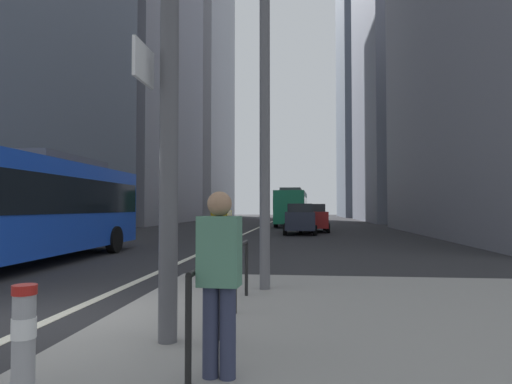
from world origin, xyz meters
name	(u,v)px	position (x,y,z in m)	size (l,w,h in m)	color
ground_plane	(240,236)	(0.00, 20.00, 0.00)	(160.00, 160.00, 0.00)	#28282B
median_island	(454,351)	(5.50, -1.00, 0.07)	(9.00, 10.00, 0.15)	gray
lane_centre_line	(257,228)	(0.00, 30.00, 0.01)	(0.20, 80.00, 0.01)	beige
office_tower_left_mid	(128,33)	(-16.00, 41.85, 21.49)	(12.33, 22.08, 42.99)	gray
office_tower_left_far	(190,69)	(-16.00, 69.33, 25.90)	(12.47, 22.45, 51.80)	#9E9EA3
office_tower_right_mid	(408,17)	(17.00, 50.91, 25.72)	(11.73, 22.76, 51.43)	slate
office_tower_right_far	(375,76)	(17.00, 76.90, 25.83)	(12.94, 19.91, 51.66)	slate
city_bus_blue_oncoming	(24,203)	(-4.34, 5.94, 1.84)	(2.90, 11.85, 3.40)	blue
city_bus_red_receding	(292,206)	(2.72, 35.20, 1.84)	(2.91, 11.34, 3.40)	#198456
city_bus_red_distant	(291,206)	(2.08, 56.46, 1.84)	(2.71, 11.01, 3.40)	red
car_oncoming_mid	(222,214)	(-5.19, 42.16, 0.99)	(2.16, 4.14, 1.94)	gold
car_receding_near	(300,219)	(3.53, 22.25, 0.99)	(2.12, 4.47, 1.94)	#232838
car_receding_far	(313,218)	(4.45, 25.21, 0.99)	(2.16, 4.41, 1.94)	maroon
street_lamp_post	(265,23)	(3.07, 2.20, 5.28)	(5.50, 0.32, 8.00)	#56565B
bollard_left	(24,335)	(1.54, -2.86, 0.66)	(0.20, 0.20, 0.92)	#99999E
pedestrian_railing	(227,271)	(2.80, -0.46, 0.87)	(0.06, 4.04, 0.98)	black
pedestrian_waiting	(219,274)	(3.04, -2.25, 1.09)	(0.40, 0.26, 1.70)	#2D334C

